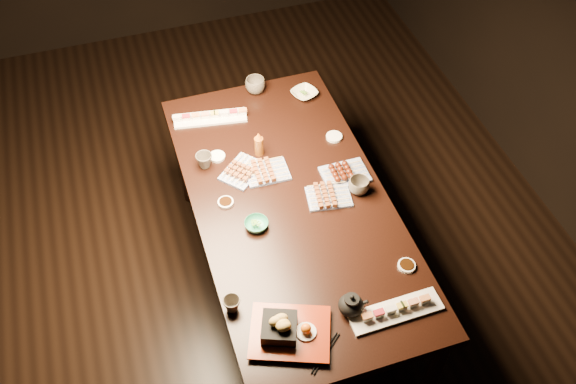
# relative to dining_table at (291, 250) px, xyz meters

# --- Properties ---
(ground) EXTENTS (5.00, 5.00, 0.00)m
(ground) POSITION_rel_dining_table_xyz_m (-0.30, 0.19, -0.38)
(ground) COLOR black
(ground) RESTS_ON ground
(dining_table) EXTENTS (0.95, 1.82, 0.75)m
(dining_table) POSITION_rel_dining_table_xyz_m (0.00, 0.00, 0.00)
(dining_table) COLOR black
(dining_table) RESTS_ON ground
(sushi_platter_near) EXTENTS (0.40, 0.12, 0.05)m
(sushi_platter_near) POSITION_rel_dining_table_xyz_m (0.22, -0.69, 0.40)
(sushi_platter_near) COLOR white
(sushi_platter_near) RESTS_ON dining_table
(sushi_platter_far) EXTENTS (0.39, 0.17, 0.05)m
(sushi_platter_far) POSITION_rel_dining_table_xyz_m (-0.23, 0.69, 0.40)
(sushi_platter_far) COLOR white
(sushi_platter_far) RESTS_ON dining_table
(yakitori_plate_center) EXTENTS (0.21, 0.16, 0.05)m
(yakitori_plate_center) POSITION_rel_dining_table_xyz_m (-0.05, 0.21, 0.40)
(yakitori_plate_center) COLOR #828EB6
(yakitori_plate_center) RESTS_ON dining_table
(yakitori_plate_right) EXTENTS (0.23, 0.18, 0.05)m
(yakitori_plate_right) POSITION_rel_dining_table_xyz_m (0.18, -0.03, 0.40)
(yakitori_plate_right) COLOR #828EB6
(yakitori_plate_right) RESTS_ON dining_table
(yakitori_plate_left) EXTENTS (0.26, 0.25, 0.05)m
(yakitori_plate_left) POSITION_rel_dining_table_xyz_m (-0.17, 0.26, 0.40)
(yakitori_plate_left) COLOR #828EB6
(yakitori_plate_left) RESTS_ON dining_table
(tsukune_plate) EXTENTS (0.22, 0.16, 0.06)m
(tsukune_plate) POSITION_rel_dining_table_xyz_m (0.30, 0.08, 0.40)
(tsukune_plate) COLOR #828EB6
(tsukune_plate) RESTS_ON dining_table
(edamame_bowl_green) EXTENTS (0.13, 0.13, 0.03)m
(edamame_bowl_green) POSITION_rel_dining_table_xyz_m (-0.20, -0.09, 0.39)
(edamame_bowl_green) COLOR #2A8360
(edamame_bowl_green) RESTS_ON dining_table
(edamame_bowl_cream) EXTENTS (0.17, 0.17, 0.03)m
(edamame_bowl_cream) POSITION_rel_dining_table_xyz_m (0.31, 0.71, 0.39)
(edamame_bowl_cream) COLOR beige
(edamame_bowl_cream) RESTS_ON dining_table
(tempura_tray) EXTENTS (0.39, 0.35, 0.12)m
(tempura_tray) POSITION_rel_dining_table_xyz_m (-0.22, -0.66, 0.43)
(tempura_tray) COLOR black
(tempura_tray) RESTS_ON dining_table
(teacup_near_left) EXTENTS (0.09, 0.09, 0.07)m
(teacup_near_left) POSITION_rel_dining_table_xyz_m (-0.41, -0.47, 0.41)
(teacup_near_left) COLOR #4D453B
(teacup_near_left) RESTS_ON dining_table
(teacup_mid_right) EXTENTS (0.10, 0.10, 0.08)m
(teacup_mid_right) POSITION_rel_dining_table_xyz_m (0.33, -0.03, 0.41)
(teacup_mid_right) COLOR #4D453B
(teacup_mid_right) RESTS_ON dining_table
(teacup_far_left) EXTENTS (0.10, 0.10, 0.08)m
(teacup_far_left) POSITION_rel_dining_table_xyz_m (-0.33, 0.36, 0.41)
(teacup_far_left) COLOR #4D453B
(teacup_far_left) RESTS_ON dining_table
(teacup_far_right) EXTENTS (0.14, 0.14, 0.09)m
(teacup_far_right) POSITION_rel_dining_table_xyz_m (0.06, 0.83, 0.42)
(teacup_far_right) COLOR #4D453B
(teacup_far_right) RESTS_ON dining_table
(teapot) EXTENTS (0.15, 0.15, 0.11)m
(teapot) POSITION_rel_dining_table_xyz_m (0.05, -0.63, 0.43)
(teapot) COLOR black
(teapot) RESTS_ON dining_table
(condiment_bottle) EXTENTS (0.05, 0.05, 0.14)m
(condiment_bottle) POSITION_rel_dining_table_xyz_m (-0.05, 0.36, 0.44)
(condiment_bottle) COLOR brown
(condiment_bottle) RESTS_ON dining_table
(sauce_dish_west) EXTENTS (0.08, 0.08, 0.01)m
(sauce_dish_west) POSITION_rel_dining_table_xyz_m (-0.30, 0.09, 0.38)
(sauce_dish_west) COLOR white
(sauce_dish_west) RESTS_ON dining_table
(sauce_dish_east) EXTENTS (0.10, 0.10, 0.01)m
(sauce_dish_east) POSITION_rel_dining_table_xyz_m (0.35, 0.35, 0.38)
(sauce_dish_east) COLOR white
(sauce_dish_east) RESTS_ON dining_table
(sauce_dish_se) EXTENTS (0.09, 0.09, 0.01)m
(sauce_dish_se) POSITION_rel_dining_table_xyz_m (0.36, -0.50, 0.38)
(sauce_dish_se) COLOR white
(sauce_dish_se) RESTS_ON dining_table
(sauce_dish_nw) EXTENTS (0.09, 0.09, 0.01)m
(sauce_dish_nw) POSITION_rel_dining_table_xyz_m (-0.26, 0.40, 0.38)
(sauce_dish_nw) COLOR white
(sauce_dish_nw) RESTS_ON dining_table
(chopsticks_near) EXTENTS (0.17, 0.15, 0.01)m
(chopsticks_near) POSITION_rel_dining_table_xyz_m (-0.12, -0.78, 0.38)
(chopsticks_near) COLOR black
(chopsticks_near) RESTS_ON dining_table
(chopsticks_se) EXTENTS (0.23, 0.03, 0.01)m
(chopsticks_se) POSITION_rel_dining_table_xyz_m (0.25, -0.67, 0.38)
(chopsticks_se) COLOR black
(chopsticks_se) RESTS_ON dining_table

